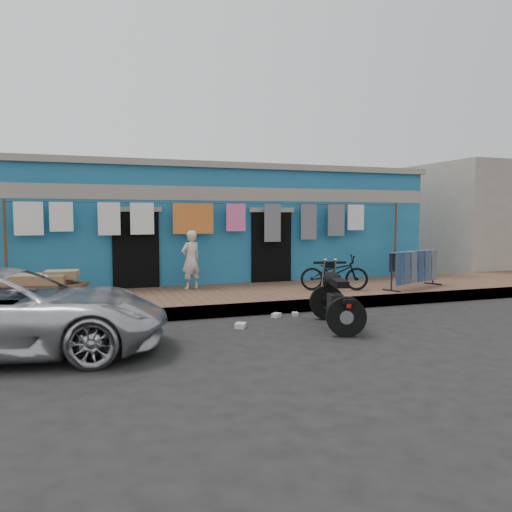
% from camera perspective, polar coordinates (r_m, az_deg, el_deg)
% --- Properties ---
extents(ground, '(80.00, 80.00, 0.00)m').
position_cam_1_polar(ground, '(8.74, 4.41, -8.51)').
color(ground, black).
rests_on(ground, ground).
extents(sidewalk, '(28.00, 3.00, 0.25)m').
position_cam_1_polar(sidewalk, '(11.47, -1.67, -4.74)').
color(sidewalk, brown).
rests_on(sidewalk, ground).
extents(curb, '(28.00, 0.10, 0.25)m').
position_cam_1_polar(curb, '(10.12, 0.85, -5.98)').
color(curb, gray).
rests_on(curb, ground).
extents(building, '(12.20, 5.20, 3.36)m').
position_cam_1_polar(building, '(15.17, -6.28, 3.41)').
color(building, '#1C5D86').
rests_on(building, ground).
extents(neighbor_right, '(6.00, 5.00, 3.80)m').
position_cam_1_polar(neighbor_right, '(20.67, 24.99, 3.89)').
color(neighbor_right, '#9E9384').
rests_on(neighbor_right, ground).
extents(clothesline, '(10.06, 0.06, 2.10)m').
position_cam_1_polar(clothesline, '(12.44, -4.83, 3.82)').
color(clothesline, brown).
rests_on(clothesline, sidewalk).
extents(car, '(4.84, 2.79, 1.28)m').
position_cam_1_polar(car, '(7.92, -26.56, -5.60)').
color(car, silver).
rests_on(car, ground).
extents(seated_person, '(0.59, 0.50, 1.39)m').
position_cam_1_polar(seated_person, '(11.95, -7.46, -0.43)').
color(seated_person, beige).
rests_on(seated_person, sidewalk).
extents(bicycle, '(1.66, 1.05, 1.01)m').
position_cam_1_polar(bicycle, '(11.79, 8.94, -1.45)').
color(bicycle, black).
rests_on(bicycle, sidewalk).
extents(motorcycle, '(1.47, 2.06, 1.14)m').
position_cam_1_polar(motorcycle, '(8.99, 9.11, -4.50)').
color(motorcycle, black).
rests_on(motorcycle, ground).
extents(charpoy, '(2.18, 1.75, 0.59)m').
position_cam_1_polar(charpoy, '(11.13, -23.15, -3.21)').
color(charpoy, brown).
rests_on(charpoy, sidewalk).
extents(jeans_rack, '(2.18, 1.68, 0.92)m').
position_cam_1_polar(jeans_rack, '(12.68, 17.55, -1.40)').
color(jeans_rack, black).
rests_on(jeans_rack, sidewalk).
extents(litter_a, '(0.22, 0.22, 0.08)m').
position_cam_1_polar(litter_a, '(9.87, 2.35, -6.76)').
color(litter_a, silver).
rests_on(litter_a, ground).
extents(litter_b, '(0.13, 0.16, 0.07)m').
position_cam_1_polar(litter_b, '(10.02, 4.50, -6.62)').
color(litter_b, silver).
rests_on(litter_b, ground).
extents(litter_c, '(0.26, 0.27, 0.09)m').
position_cam_1_polar(litter_c, '(8.93, -1.79, -7.94)').
color(litter_c, silver).
rests_on(litter_c, ground).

